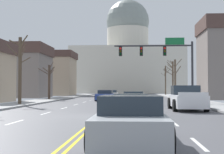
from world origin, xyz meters
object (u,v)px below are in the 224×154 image
signal_gantry (163,56)px  sedan_near_02 (130,107)px  sedan_near_03 (130,121)px  sedan_oncoming_00 (105,96)px  sedan_oncoming_01 (111,94)px  pickup_truck_near_01 (187,99)px  sedan_near_00 (134,99)px

signal_gantry → sedan_near_02: bearing=-100.4°
signal_gantry → sedan_near_03: (-3.07, -24.27, -4.15)m
sedan_near_03 → sedan_oncoming_00: (-3.26, 29.89, -0.01)m
sedan_oncoming_00 → sedan_oncoming_01: bearing=89.7°
signal_gantry → pickup_truck_near_01: 11.00m
sedan_oncoming_01 → sedan_oncoming_00: bearing=-90.3°
sedan_near_02 → signal_gantry: bearing=79.6°
sedan_near_00 → sedan_near_02: 13.28m
pickup_truck_near_01 → sedan_oncoming_00: (-7.00, 15.84, -0.16)m
pickup_truck_near_01 → sedan_near_02: bearing=-118.9°
sedan_near_00 → sedan_near_03: sedan_near_03 is taller
signal_gantry → pickup_truck_near_01: bearing=-86.3°
sedan_near_03 → sedan_oncoming_00: 30.07m
pickup_truck_near_01 → sedan_near_02: size_ratio=1.19×
pickup_truck_near_01 → sedan_near_02: pickup_truck_near_01 is taller
pickup_truck_near_01 → sedan_oncoming_01: 27.11m
sedan_near_02 → sedan_near_00: bearing=89.3°
sedan_near_02 → sedan_oncoming_00: size_ratio=0.95×
sedan_near_03 → sedan_oncoming_00: bearing=96.2°
sedan_oncoming_01 → pickup_truck_near_01: bearing=-75.2°
pickup_truck_near_01 → sedan_oncoming_01: size_ratio=1.13×
sedan_near_00 → pickup_truck_near_01: (3.64, -6.36, 0.19)m
pickup_truck_near_01 → sedan_oncoming_00: bearing=113.8°
sedan_oncoming_00 → sedan_near_03: bearing=-83.8°
sedan_near_02 → sedan_oncoming_01: (-3.13, 33.13, -0.01)m
sedan_oncoming_01 → sedan_near_00: bearing=-80.5°
pickup_truck_near_01 → sedan_near_02: 7.91m
sedan_near_00 → sedan_oncoming_01: 20.12m
signal_gantry → sedan_oncoming_00: (-6.34, 5.62, -4.17)m
sedan_oncoming_00 → sedan_near_02: bearing=-82.0°
signal_gantry → pickup_truck_near_01: size_ratio=1.51×
sedan_near_03 → sedan_oncoming_01: size_ratio=1.01×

